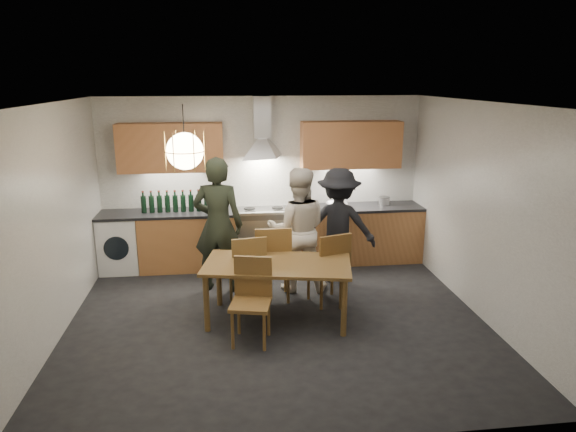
{
  "coord_description": "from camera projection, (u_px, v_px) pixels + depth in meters",
  "views": [
    {
      "loc": [
        -0.56,
        -5.72,
        2.87
      ],
      "look_at": [
        0.18,
        0.4,
        1.2
      ],
      "focal_mm": 32.0,
      "sensor_mm": 36.0,
      "label": 1
    }
  ],
  "objects": [
    {
      "name": "dining_table",
      "position": [
        277.0,
        270.0,
        6.13
      ],
      "size": [
        1.87,
        1.19,
        0.73
      ],
      "rotation": [
        0.0,
        0.0,
        -0.19
      ],
      "color": "brown",
      "rests_on": "ground"
    },
    {
      "name": "wall_fixtures",
      "position": [
        263.0,
        145.0,
        7.79
      ],
      "size": [
        4.3,
        0.54,
        1.1
      ],
      "color": "#D68952",
      "rests_on": "ground"
    },
    {
      "name": "person_right",
      "position": [
        338.0,
        226.0,
        7.32
      ],
      "size": [
        1.19,
        0.88,
        1.65
      ],
      "primitive_type": "imported",
      "rotation": [
        0.0,
        0.0,
        2.86
      ],
      "color": "black",
      "rests_on": "ground"
    },
    {
      "name": "person_left",
      "position": [
        218.0,
        225.0,
        6.96
      ],
      "size": [
        0.76,
        0.58,
        1.87
      ],
      "primitive_type": "imported",
      "rotation": [
        0.0,
        0.0,
        2.93
      ],
      "color": "black",
      "rests_on": "ground"
    },
    {
      "name": "range_stove",
      "position": [
        264.0,
        237.0,
        8.05
      ],
      "size": [
        0.9,
        0.6,
        0.92
      ],
      "color": "silver",
      "rests_on": "ground"
    },
    {
      "name": "stock_pot",
      "position": [
        384.0,
        201.0,
        8.19
      ],
      "size": [
        0.22,
        0.22,
        0.12
      ],
      "primitive_type": "cylinder",
      "rotation": [
        0.0,
        0.0,
        0.37
      ],
      "color": "silver",
      "rests_on": "counter_run"
    },
    {
      "name": "pendant_lamp",
      "position": [
        185.0,
        151.0,
        5.54
      ],
      "size": [
        0.43,
        0.43,
        0.7
      ],
      "color": "black",
      "rests_on": "ground"
    },
    {
      "name": "counter_run",
      "position": [
        266.0,
        237.0,
        8.05
      ],
      "size": [
        5.0,
        0.62,
        0.9
      ],
      "color": "#C7854C",
      "rests_on": "ground"
    },
    {
      "name": "person_mid",
      "position": [
        298.0,
        230.0,
        7.0
      ],
      "size": [
        0.89,
        0.73,
        1.72
      ],
      "primitive_type": "imported",
      "rotation": [
        0.0,
        0.0,
        3.04
      ],
      "color": "beige",
      "rests_on": "ground"
    },
    {
      "name": "chair_back_right",
      "position": [
        331.0,
        264.0,
        6.56
      ],
      "size": [
        0.56,
        0.56,
        0.98
      ],
      "rotation": [
        0.0,
        0.0,
        3.45
      ],
      "color": "brown",
      "rests_on": "ground"
    },
    {
      "name": "chair_back_left",
      "position": [
        248.0,
        267.0,
        6.49
      ],
      "size": [
        0.51,
        0.51,
        0.97
      ],
      "rotation": [
        0.0,
        0.0,
        3.32
      ],
      "color": "brown",
      "rests_on": "ground"
    },
    {
      "name": "wine_bottles",
      "position": [
        175.0,
        201.0,
        7.74
      ],
      "size": [
        1.01,
        0.08,
        0.33
      ],
      "color": "black",
      "rests_on": "counter_run"
    },
    {
      "name": "mixing_bowl",
      "position": [
        337.0,
        205.0,
        8.01
      ],
      "size": [
        0.36,
        0.36,
        0.08
      ],
      "primitive_type": "imported",
      "rotation": [
        0.0,
        0.0,
        -0.07
      ],
      "color": "silver",
      "rests_on": "counter_run"
    },
    {
      "name": "ground",
      "position": [
        277.0,
        319.0,
        6.3
      ],
      "size": [
        5.0,
        5.0,
        0.0
      ],
      "primitive_type": "plane",
      "color": "black",
      "rests_on": "ground"
    },
    {
      "name": "room_shell",
      "position": [
        276.0,
        183.0,
        5.85
      ],
      "size": [
        5.02,
        4.52,
        2.61
      ],
      "color": "white",
      "rests_on": "ground"
    },
    {
      "name": "chair_back_mid",
      "position": [
        273.0,
        259.0,
        6.67
      ],
      "size": [
        0.48,
        0.48,
        1.03
      ],
      "rotation": [
        0.0,
        0.0,
        3.12
      ],
      "color": "brown",
      "rests_on": "ground"
    },
    {
      "name": "chair_front",
      "position": [
        252.0,
        294.0,
        5.7
      ],
      "size": [
        0.51,
        0.51,
        0.95
      ],
      "rotation": [
        0.0,
        0.0,
        -0.22
      ],
      "color": "brown",
      "rests_on": "ground"
    }
  ]
}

